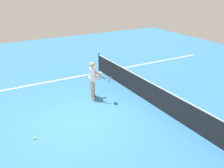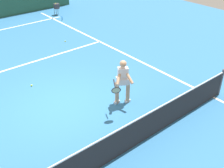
# 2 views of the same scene
# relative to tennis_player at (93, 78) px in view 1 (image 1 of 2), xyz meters

# --- Properties ---
(ground_plane) EXTENTS (28.01, 28.01, 0.00)m
(ground_plane) POSITION_rel_tennis_player_xyz_m (1.64, -1.22, -0.85)
(ground_plane) COLOR teal
(sideline_left_marking) EXTENTS (0.10, 19.54, 0.01)m
(sideline_left_marking) POSITION_rel_tennis_player_xyz_m (-2.64, -1.22, -0.84)
(sideline_left_marking) COLOR white
(sideline_left_marking) RESTS_ON ground
(court_net) EXTENTS (9.23, 0.08, 0.98)m
(court_net) POSITION_rel_tennis_player_xyz_m (1.64, 1.73, -0.39)
(court_net) COLOR #4C4C51
(court_net) RESTS_ON ground
(tennis_player) EXTENTS (1.06, 0.80, 1.55)m
(tennis_player) POSITION_rel_tennis_player_xyz_m (0.00, 0.00, 0.00)
(tennis_player) COLOR tan
(tennis_player) RESTS_ON ground
(tennis_ball_near) EXTENTS (0.07, 0.07, 0.07)m
(tennis_ball_near) POSITION_rel_tennis_player_xyz_m (1.86, -2.90, -0.81)
(tennis_ball_near) COLOR #D1E533
(tennis_ball_near) RESTS_ON ground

